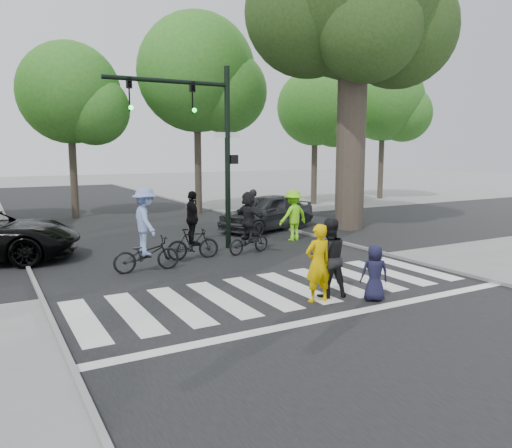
{
  "coord_description": "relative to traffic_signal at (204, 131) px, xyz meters",
  "views": [
    {
      "loc": [
        -6.09,
        -8.83,
        3.33
      ],
      "look_at": [
        0.5,
        3.0,
        1.3
      ],
      "focal_mm": 35.0,
      "sensor_mm": 36.0,
      "label": 1
    }
  ],
  "objects": [
    {
      "name": "road_stem",
      "position": [
        -0.35,
        -1.2,
        -3.9
      ],
      "size": [
        10.0,
        70.0,
        0.01
      ],
      "primitive_type": "cube",
      "color": "black",
      "rests_on": "ground"
    },
    {
      "name": "bg_tree_2",
      "position": [
        -2.11,
        10.42,
        1.88
      ],
      "size": [
        5.04,
        4.8,
        8.4
      ],
      "color": "brown",
      "rests_on": "ground"
    },
    {
      "name": "bg_tree_4",
      "position": [
        11.88,
        9.93,
        1.73
      ],
      "size": [
        4.83,
        4.6,
        8.15
      ],
      "color": "brown",
      "rests_on": "ground"
    },
    {
      "name": "cyclist_left",
      "position": [
        -2.55,
        -1.87,
        -2.89
      ],
      "size": [
        1.84,
        1.2,
        2.33
      ],
      "color": "black",
      "rests_on": "ground"
    },
    {
      "name": "pedestrian_adult",
      "position": [
        0.35,
        -6.2,
        -2.99
      ],
      "size": [
        1.03,
        0.89,
        1.81
      ],
      "primitive_type": "imported",
      "rotation": [
        0.0,
        0.0,
        2.88
      ],
      "color": "black",
      "rests_on": "ground"
    },
    {
      "name": "curb_left",
      "position": [
        -5.4,
        -1.2,
        -3.85
      ],
      "size": [
        0.1,
        70.0,
        0.1
      ],
      "primitive_type": "cube",
      "color": "gray",
      "rests_on": "ground"
    },
    {
      "name": "pedestrian_woman",
      "position": [
        -0.09,
        -6.41,
        -3.03
      ],
      "size": [
        0.65,
        0.43,
        1.74
      ],
      "primitive_type": "imported",
      "rotation": [
        0.0,
        0.0,
        3.11
      ],
      "color": "#E3B300",
      "rests_on": "ground"
    },
    {
      "name": "eucalyptus",
      "position": [
        7.18,
        1.47,
        5.18
      ],
      "size": [
        8.3,
        7.2,
        13.0
      ],
      "color": "brown",
      "rests_on": "ground"
    },
    {
      "name": "pedestrian_child",
      "position": [
        1.05,
        -6.95,
        -3.27
      ],
      "size": [
        0.73,
        0.62,
        1.27
      ],
      "primitive_type": "imported",
      "rotation": [
        0.0,
        0.0,
        2.72
      ],
      "color": "#191834",
      "rests_on": "ground"
    },
    {
      "name": "bg_tree_3",
      "position": [
        3.95,
        9.07,
        3.04
      ],
      "size": [
        6.3,
        6.0,
        10.2
      ],
      "color": "brown",
      "rests_on": "ground"
    },
    {
      "name": "cyclist_right",
      "position": [
        1.03,
        -1.13,
        -3.0
      ],
      "size": [
        1.67,
        1.55,
        2.01
      ],
      "color": "black",
      "rests_on": "ground"
    },
    {
      "name": "bystander_dark",
      "position": [
        3.19,
        2.53,
        -3.02
      ],
      "size": [
        0.77,
        0.7,
        1.76
      ],
      "primitive_type": "imported",
      "rotation": [
        0.0,
        0.0,
        2.57
      ],
      "color": "black",
      "rests_on": "ground"
    },
    {
      "name": "crosswalk",
      "position": [
        -0.35,
        -5.54,
        -3.89
      ],
      "size": [
        10.0,
        3.85,
        0.01
      ],
      "color": "silver",
      "rests_on": "ground"
    },
    {
      "name": "ground",
      "position": [
        -0.35,
        -6.2,
        -3.9
      ],
      "size": [
        120.0,
        120.0,
        0.0
      ],
      "primitive_type": "plane",
      "color": "gray",
      "rests_on": "ground"
    },
    {
      "name": "traffic_signal",
      "position": [
        0.0,
        0.0,
        0.0
      ],
      "size": [
        4.45,
        0.29,
        6.0
      ],
      "color": "black",
      "rests_on": "ground"
    },
    {
      "name": "curb_right",
      "position": [
        4.7,
        -1.2,
        -3.85
      ],
      "size": [
        0.1,
        70.0,
        0.1
      ],
      "primitive_type": "cube",
      "color": "gray",
      "rests_on": "ground"
    },
    {
      "name": "cyclist_mid",
      "position": [
        -0.85,
        -1.04,
        -3.04
      ],
      "size": [
        1.64,
        1.01,
        2.09
      ],
      "color": "black",
      "rests_on": "ground"
    },
    {
      "name": "road_cross",
      "position": [
        -0.35,
        1.8,
        -3.89
      ],
      "size": [
        70.0,
        10.0,
        0.01
      ],
      "primitive_type": "cube",
      "color": "black",
      "rests_on": "ground"
    },
    {
      "name": "car_grey",
      "position": [
        3.95,
        2.67,
        -3.14
      ],
      "size": [
        4.81,
        3.06,
        1.53
      ],
      "primitive_type": "imported",
      "rotation": [
        0.0,
        0.0,
        -1.27
      ],
      "color": "#35363A",
      "rests_on": "ground"
    },
    {
      "name": "bg_tree_5",
      "position": [
        17.92,
        10.5,
        2.46
      ],
      "size": [
        5.67,
        5.4,
        9.3
      ],
      "color": "brown",
      "rests_on": "ground"
    },
    {
      "name": "bystander_hivis",
      "position": [
        3.59,
        0.17,
        -2.97
      ],
      "size": [
        1.29,
        0.85,
        1.86
      ],
      "primitive_type": "imported",
      "rotation": [
        0.0,
        0.0,
        3.28
      ],
      "color": "#82FF17",
      "rests_on": "ground"
    }
  ]
}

